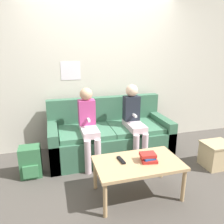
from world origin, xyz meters
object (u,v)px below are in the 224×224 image
Objects in this scene: couch at (110,137)px; coffee_table at (138,165)px; backpack at (31,162)px; tv_remote at (121,160)px; person_left at (88,123)px; person_right at (134,118)px; storage_box at (216,155)px.

couch is 1.10m from coffee_table.
backpack is at bearing -164.38° from couch.
couch is 4.46× the size of backpack.
couch is at bearing 75.77° from tv_remote.
couch is 10.92× the size of tv_remote.
coffee_table is at bearing -88.00° from couch.
couch is 1.68× the size of person_left.
person_left is 0.94m from backpack.
person_right is 2.69× the size of backpack.
backpack reaches higher than storage_box.
couch is 4.74× the size of storage_box.
coffee_table is 0.98m from person_right.
tv_remote is at bearing -172.07° from storage_box.
tv_remote is (0.23, -0.83, -0.20)m from person_left.
person_right reaches higher than coffee_table.
couch is 1.66× the size of person_right.
person_left is (-0.41, 0.90, 0.25)m from coffee_table.
storage_box is at bearing -10.40° from backpack.
person_right reaches higher than person_left.
person_left is at bearing 160.80° from storage_box.
couch is 1.92× the size of coffee_table.
coffee_table reaches higher than storage_box.
storage_box is (1.06, -0.62, -0.46)m from person_right.
person_right is 0.98m from tv_remote.
coffee_table is at bearing -108.22° from person_right.
coffee_table is at bearing -168.12° from storage_box.
tv_remote is 0.43× the size of storage_box.
coffee_table is 5.68× the size of tv_remote.
coffee_table is 0.86× the size of person_right.
backpack is (-1.23, 0.76, -0.18)m from coffee_table.
storage_box is at bearing 11.88° from coffee_table.
person_left is 0.70m from person_right.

